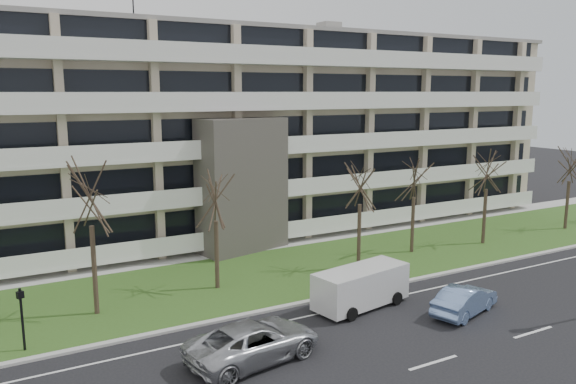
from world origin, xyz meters
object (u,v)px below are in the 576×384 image
blue_sedan (465,300)px  pedestrian_signal (22,312)px  silver_pickup (254,341)px  white_van (362,284)px

blue_sedan → pedestrian_signal: (-19.19, 5.93, 1.06)m
silver_pickup → pedestrian_signal: size_ratio=2.06×
silver_pickup → pedestrian_signal: 9.73m
silver_pickup → blue_sedan: size_ratio=1.35×
silver_pickup → white_van: bearing=-80.0°
blue_sedan → pedestrian_signal: 20.11m
silver_pickup → blue_sedan: bearing=-102.7°
white_van → pedestrian_signal: 15.60m
blue_sedan → white_van: size_ratio=0.78×
silver_pickup → blue_sedan: 11.11m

